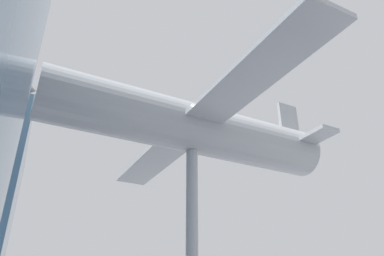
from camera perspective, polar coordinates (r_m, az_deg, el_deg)
name	(u,v)px	position (r m, az deg, el deg)	size (l,w,h in m)	color
support_pylon_central	(192,253)	(14.05, 0.00, -18.57)	(0.46, 0.46, 7.94)	#999EA3
suspended_airplane	(187,126)	(15.50, -0.80, 0.23)	(15.58, 13.80, 3.62)	#93999E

